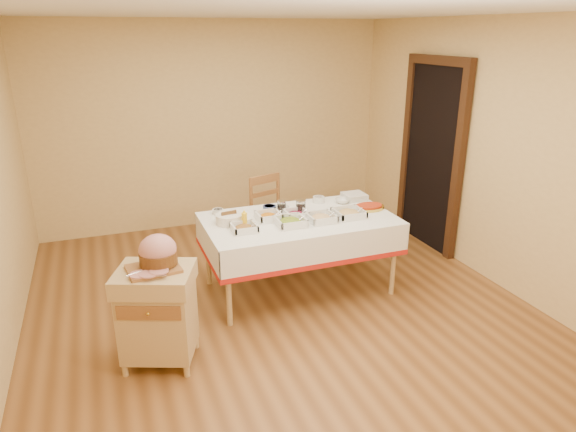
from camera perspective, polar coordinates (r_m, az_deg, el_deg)
The scene contains 23 objects.
room_shell at distance 4.40m, azimuth -0.90°, elevation 4.67°, with size 5.00×5.00×5.00m.
doorway at distance 6.24m, azimuth 15.72°, elevation 6.74°, with size 0.09×1.10×2.20m.
dining_table at distance 4.99m, azimuth 1.23°, elevation -1.95°, with size 1.82×1.02×0.76m.
butcher_cart at distance 4.09m, azimuth -14.28°, elevation -10.17°, with size 0.69×0.64×0.79m.
dining_chair at distance 5.70m, azimuth -1.73°, elevation -0.24°, with size 0.53×0.52×0.96m.
ham_on_board at distance 3.91m, azimuth -14.32°, elevation -4.11°, with size 0.39×0.38×0.26m.
serving_dish_a at distance 4.61m, azimuth -4.90°, elevation -1.31°, with size 0.22×0.22×0.10m.
serving_dish_b at distance 4.74m, azimuth 0.26°, elevation -0.62°, with size 0.27×0.27×0.11m.
serving_dish_c at distance 4.85m, azimuth 3.72°, elevation -0.19°, with size 0.25×0.25×0.10m.
serving_dish_d at distance 4.99m, azimuth 6.79°, elevation 0.31°, with size 0.27×0.27×0.10m.
serving_dish_e at distance 4.87m, azimuth -2.17°, elevation -0.03°, with size 0.24×0.22×0.11m.
serving_dish_f at distance 4.94m, azimuth 0.89°, elevation 0.22°, with size 0.22×0.21×0.10m.
small_bowl_left at distance 5.07m, azimuth -7.80°, elevation 0.53°, with size 0.11×0.11×0.05m.
small_bowl_mid at distance 5.11m, azimuth -2.08°, elevation 0.89°, with size 0.13×0.13×0.06m.
small_bowl_right at distance 5.38m, azimuth 3.43°, elevation 1.88°, with size 0.12×0.12×0.06m.
bowl_white_imported at distance 5.16m, azimuth -0.85°, elevation 0.95°, with size 0.16×0.16×0.04m, color silver.
bowl_small_imported at distance 5.38m, azimuth 6.07°, elevation 1.69°, with size 0.15×0.15×0.05m, color silver.
preserve_jar_left at distance 5.07m, azimuth -0.71°, elevation 1.03°, with size 0.09×0.09×0.12m.
preserve_jar_right at distance 5.05m, azimuth 1.44°, elevation 1.00°, with size 0.10×0.10×0.13m.
mustard_bottle at distance 4.71m, azimuth -4.87°, elevation -0.33°, with size 0.05×0.05×0.16m.
bread_basket at distance 4.80m, azimuth -6.56°, elevation -0.30°, with size 0.25×0.25×0.11m.
plate_stack at distance 5.50m, azimuth 7.37°, elevation 2.16°, with size 0.23×0.23×0.07m.
brass_platter at distance 5.23m, azimuth 8.98°, elevation 0.99°, with size 0.33×0.24×0.04m.
Camera 1 is at (-1.43, -3.99, 2.46)m, focal length 32.00 mm.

